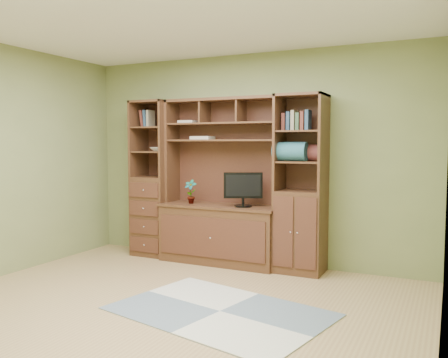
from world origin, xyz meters
The scene contains 11 objects.
room centered at (0.00, 0.00, 1.30)m, with size 4.60×4.10×2.64m.
center_hutch centered at (-0.29, 1.73, 1.02)m, with size 1.54×0.53×2.05m, color #472A19.
left_tower centered at (-1.29, 1.77, 1.02)m, with size 0.50×0.45×2.05m, color #472A19.
right_tower centered at (0.73, 1.77, 1.02)m, with size 0.55×0.45×2.05m, color #472A19.
rug centered at (0.48, 0.17, 0.01)m, with size 1.84×1.23×0.01m, color #9DA2A2.
monitor centered at (0.04, 1.70, 1.02)m, with size 0.47×0.21×0.57m, color black.
orchid centered at (-0.68, 1.70, 0.88)m, with size 0.16×0.11×0.30m, color brown.
magazines centered at (-0.58, 1.82, 1.56)m, with size 0.27×0.20×0.04m, color #B1A697.
bowl centered at (-1.21, 1.77, 1.42)m, with size 0.21×0.21×0.05m, color silver.
blanket_teal centered at (0.62, 1.73, 1.40)m, with size 0.38×0.22×0.22m, color #275968.
blanket_red centered at (0.81, 1.85, 1.39)m, with size 0.34×0.19×0.19m, color brown.
Camera 1 is at (2.29, -3.50, 1.50)m, focal length 38.00 mm.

